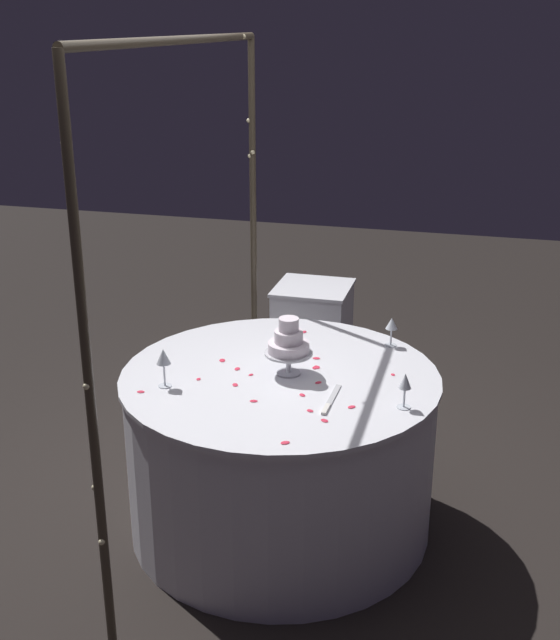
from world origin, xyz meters
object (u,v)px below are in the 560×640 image
Objects in this scene: decorative_arch at (188,226)px; side_table at (312,349)px; cake_knife at (330,401)px; wine_glass_1 at (405,383)px; wine_glass_2 at (163,358)px; main_table at (280,451)px; tiered_cake at (289,343)px; wine_glass_0 at (392,325)px.

decorative_arch is 1.65m from side_table.
wine_glass_1 is at bearing -84.71° from cake_knife.
main_table is at bearing -60.57° from wine_glass_2.
side_table is 2.78× the size of cake_knife.
tiered_cake is at bearing -172.48° from side_table.
main_table is (0.00, -0.42, -1.07)m from decorative_arch.
wine_glass_1 reaches higher than wine_glass_0.
wine_glass_2 is (-1.49, 0.33, 0.52)m from side_table.
decorative_arch is 8.31× the size of tiered_cake.
tiered_cake is 0.92× the size of cake_knife.
decorative_arch is 15.35× the size of wine_glass_0.
tiered_cake reaches higher than cake_knife.
wine_glass_2 is at bearing 129.04° from wine_glass_0.
wine_glass_2 reaches higher than cake_knife.
side_table is 1.56m from cake_knife.
wine_glass_1 is at bearing -100.81° from decorative_arch.
wine_glass_0 is at bearing -61.21° from decorative_arch.
main_table is 9.98× the size of wine_glass_0.
wine_glass_0 is at bearing -41.42° from tiered_cake.
cake_knife is (-1.46, -0.40, 0.39)m from side_table.
decorative_arch reaches higher than wine_glass_0.
wine_glass_0 is 0.50× the size of cake_knife.
wine_glass_2 is (-0.26, 0.04, -0.53)m from decorative_arch.
cake_knife is at bearing -128.33° from main_table.
wine_glass_1 is 1.05m from wine_glass_2.
side_table is 3.02× the size of tiered_cake.
side_table is at bearing 26.52° from wine_glass_1.
decorative_arch reaches higher than main_table.
decorative_arch is 0.99m from cake_knife.
side_table is at bearing 7.52° from tiered_cake.
decorative_arch reaches higher than tiered_cake.
decorative_arch reaches higher than wine_glass_2.
cake_knife is at bearing -133.86° from tiered_cake.
wine_glass_1 is 0.88× the size of wine_glass_2.
decorative_arch is at bearing -8.60° from wine_glass_2.
wine_glass_2 reaches higher than wine_glass_0.
tiered_cake reaches higher than side_table.
wine_glass_0 is (0.47, -0.44, 0.51)m from main_table.
wine_glass_2 is (-0.26, 0.46, 0.53)m from main_table.
tiered_cake is (0.01, -0.46, -0.52)m from decorative_arch.
wine_glass_1 reaches higher than main_table.
tiered_cake is 1.53× the size of wine_glass_2.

